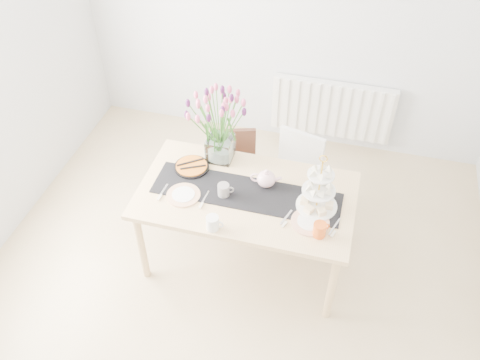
% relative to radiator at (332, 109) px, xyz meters
% --- Properties ---
extents(room_shell, '(4.50, 4.50, 4.50)m').
position_rel_radiator_xyz_m(room_shell, '(-0.50, -2.19, 0.85)').
color(room_shell, tan).
rests_on(room_shell, ground).
extents(radiator, '(1.20, 0.08, 0.60)m').
position_rel_radiator_xyz_m(radiator, '(0.00, 0.00, 0.00)').
color(radiator, white).
rests_on(radiator, room_shell).
extents(dining_table, '(1.60, 0.90, 0.75)m').
position_rel_radiator_xyz_m(dining_table, '(-0.45, -1.67, 0.22)').
color(dining_table, tan).
rests_on(dining_table, ground).
extents(chair_brown, '(0.49, 0.49, 0.78)m').
position_rel_radiator_xyz_m(chair_brown, '(-0.71, -1.09, 0.00)').
color(chair_brown, '#3D2016').
rests_on(chair_brown, ground).
extents(chair_white, '(0.49, 0.49, 0.81)m').
position_rel_radiator_xyz_m(chair_white, '(-0.19, -1.02, 0.02)').
color(chair_white, white).
rests_on(chair_white, ground).
extents(table_runner, '(1.40, 0.35, 0.01)m').
position_rel_radiator_xyz_m(table_runner, '(-0.45, -1.67, 0.30)').
color(table_runner, black).
rests_on(table_runner, dining_table).
extents(tulip_vase, '(0.71, 0.71, 0.61)m').
position_rel_radiator_xyz_m(tulip_vase, '(-0.75, -1.33, 0.69)').
color(tulip_vase, silver).
rests_on(tulip_vase, dining_table).
extents(cake_stand, '(0.30, 0.30, 0.43)m').
position_rel_radiator_xyz_m(cake_stand, '(0.07, -1.67, 0.42)').
color(cake_stand, gold).
rests_on(cake_stand, dining_table).
extents(teapot, '(0.24, 0.20, 0.15)m').
position_rel_radiator_xyz_m(teapot, '(-0.33, -1.55, 0.37)').
color(teapot, white).
rests_on(teapot, dining_table).
extents(cream_jug, '(0.11, 0.11, 0.09)m').
position_rel_radiator_xyz_m(cream_jug, '(-0.01, -1.58, 0.34)').
color(cream_jug, white).
rests_on(cream_jug, dining_table).
extents(tart_tin, '(0.27, 0.27, 0.03)m').
position_rel_radiator_xyz_m(tart_tin, '(-0.93, -1.51, 0.32)').
color(tart_tin, black).
rests_on(tart_tin, dining_table).
extents(mug_grey, '(0.11, 0.11, 0.10)m').
position_rel_radiator_xyz_m(mug_grey, '(-0.61, -1.73, 0.35)').
color(mug_grey, gray).
rests_on(mug_grey, dining_table).
extents(mug_white, '(0.09, 0.09, 0.11)m').
position_rel_radiator_xyz_m(mug_white, '(-0.59, -2.05, 0.35)').
color(mug_white, white).
rests_on(mug_white, dining_table).
extents(mug_orange, '(0.13, 0.13, 0.11)m').
position_rel_radiator_xyz_m(mug_orange, '(0.12, -1.93, 0.35)').
color(mug_orange, '#E45919').
rests_on(mug_orange, dining_table).
extents(plate_left, '(0.27, 0.27, 0.01)m').
position_rel_radiator_xyz_m(plate_left, '(-0.90, -1.81, 0.31)').
color(plate_left, silver).
rests_on(plate_left, dining_table).
extents(plate_right, '(0.34, 0.34, 0.01)m').
position_rel_radiator_xyz_m(plate_right, '(0.05, -1.83, 0.31)').
color(plate_right, silver).
rests_on(plate_right, dining_table).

